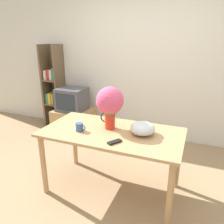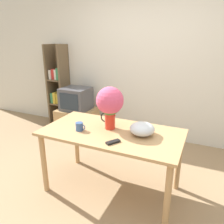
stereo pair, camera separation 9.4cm
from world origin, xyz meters
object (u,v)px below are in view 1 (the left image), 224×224
at_px(coffee_mug, 80,127).
at_px(tv_set, 72,99).
at_px(white_bowl, 143,128).
at_px(flower_vase, 110,103).

distance_m(coffee_mug, tv_set, 1.65).
height_order(white_bowl, tv_set, white_bowl).
xyz_separation_m(coffee_mug, white_bowl, (0.65, 0.17, 0.02)).
height_order(coffee_mug, white_bowl, white_bowl).
relative_size(coffee_mug, white_bowl, 0.45).
distance_m(white_bowl, tv_set, 1.99).
bearing_deg(tv_set, flower_vase, -43.73).
distance_m(coffee_mug, white_bowl, 0.67).
bearing_deg(white_bowl, flower_vase, 177.00).
bearing_deg(white_bowl, coffee_mug, -165.40).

